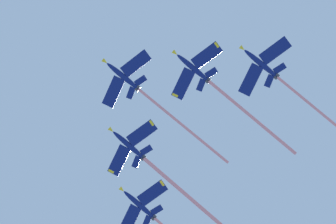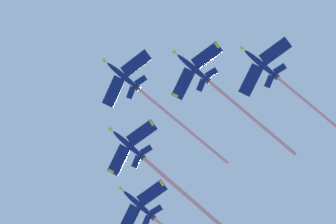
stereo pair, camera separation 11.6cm
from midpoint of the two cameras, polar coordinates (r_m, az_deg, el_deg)
jet_lead at (r=172.20m, az=-2.62°, el=2.04°), size 43.44×24.79×8.77m
jet_left_wing at (r=170.71m, az=4.47°, el=2.57°), size 41.86×24.65×9.45m
jet_right_wing at (r=173.34m, az=-0.84°, el=-5.75°), size 46.71×27.11×9.80m
jet_left_outer at (r=170.13m, az=10.55°, el=3.28°), size 42.23×24.67×8.60m
jet_right_outer at (r=177.21m, az=-0.82°, el=-10.58°), size 44.78×26.09×9.83m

